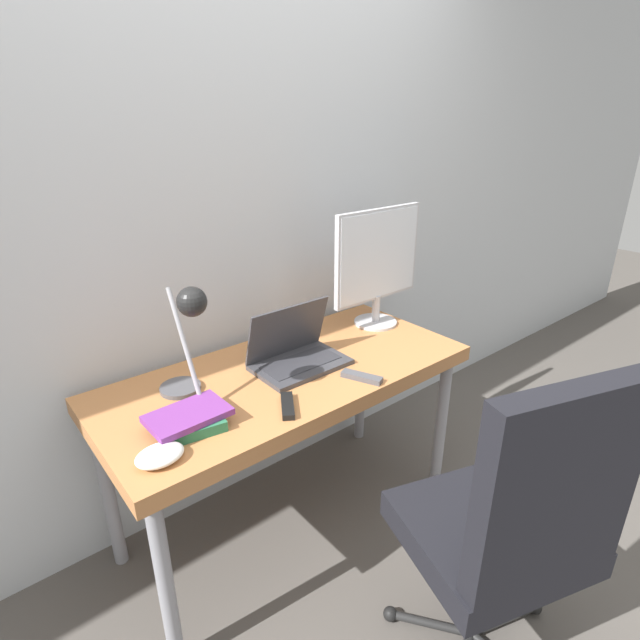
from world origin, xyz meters
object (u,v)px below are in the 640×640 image
(laptop, at_px, (296,353))
(desk_lamp, at_px, (188,331))
(monitor, at_px, (378,262))
(office_chair, at_px, (515,521))
(game_controller, at_px, (160,455))
(book_stack, at_px, (191,420))

(laptop, relative_size, desk_lamp, 0.83)
(monitor, bearing_deg, desk_lamp, -173.63)
(laptop, relative_size, monitor, 0.67)
(monitor, height_order, desk_lamp, monitor)
(laptop, distance_m, office_chair, 0.93)
(game_controller, bearing_deg, monitor, 15.14)
(office_chair, bearing_deg, game_controller, 136.00)
(book_stack, bearing_deg, office_chair, -53.66)
(monitor, relative_size, desk_lamp, 1.23)
(monitor, xyz_separation_m, game_controller, (-1.16, -0.31, -0.27))
(desk_lamp, distance_m, office_chair, 1.10)
(monitor, bearing_deg, laptop, -169.75)
(desk_lamp, height_order, office_chair, desk_lamp)
(office_chair, distance_m, game_controller, 1.00)
(laptop, relative_size, office_chair, 0.33)
(desk_lamp, xyz_separation_m, game_controller, (-0.21, -0.21, -0.24))
(office_chair, relative_size, book_stack, 4.38)
(laptop, bearing_deg, desk_lamp, -178.43)
(desk_lamp, relative_size, game_controller, 3.10)
(office_chair, bearing_deg, book_stack, 126.34)
(desk_lamp, bearing_deg, monitor, 6.37)
(book_stack, bearing_deg, monitor, 12.32)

